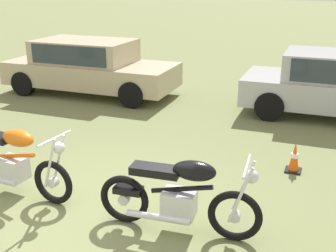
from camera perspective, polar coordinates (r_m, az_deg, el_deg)
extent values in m
plane|color=olive|center=(5.67, -12.21, -12.50)|extent=(120.00, 120.00, 0.00)
torus|color=black|center=(6.01, -15.33, -7.38)|extent=(0.64, 0.13, 0.64)
cylinder|color=silver|center=(6.01, -15.33, -7.38)|extent=(0.15, 0.11, 0.14)
cylinder|color=silver|center=(5.90, -14.60, -4.30)|extent=(0.27, 0.05, 0.74)
cylinder|color=silver|center=(5.77, -15.74, -4.92)|extent=(0.27, 0.05, 0.74)
cube|color=silver|center=(6.45, -20.33, -5.41)|extent=(0.42, 0.33, 0.32)
cylinder|color=orange|center=(6.36, -20.35, -3.83)|extent=(0.82, 0.11, 0.23)
ellipsoid|color=orange|center=(6.15, -19.69, -1.55)|extent=(0.54, 0.29, 0.24)
cylinder|color=silver|center=(5.69, -15.15, -1.63)|extent=(0.07, 0.64, 0.03)
sphere|color=silver|center=(5.69, -14.58, -2.86)|extent=(0.17, 0.17, 0.16)
torus|color=black|center=(5.10, 9.06, -11.97)|extent=(0.65, 0.15, 0.65)
torus|color=black|center=(5.41, -5.95, -9.83)|extent=(0.65, 0.15, 0.65)
cylinder|color=silver|center=(5.10, 9.06, -11.97)|extent=(0.15, 0.11, 0.14)
cylinder|color=silver|center=(5.41, -5.95, -9.83)|extent=(0.15, 0.11, 0.14)
cylinder|color=silver|center=(5.01, 10.09, -8.32)|extent=(0.27, 0.06, 0.73)
cylinder|color=silver|center=(4.85, 9.82, -9.28)|extent=(0.27, 0.06, 0.73)
cube|color=silver|center=(5.18, 1.52, -10.46)|extent=(0.43, 0.33, 0.32)
cylinder|color=black|center=(5.07, 1.87, -8.54)|extent=(0.77, 0.13, 0.22)
ellipsoid|color=black|center=(4.92, 3.60, -6.09)|extent=(0.54, 0.31, 0.24)
cube|color=black|center=(5.07, -1.73, -6.04)|extent=(0.62, 0.29, 0.10)
cube|color=black|center=(5.32, -5.40, -8.62)|extent=(0.37, 0.21, 0.08)
cylinder|color=silver|center=(4.78, 10.66, -5.37)|extent=(0.09, 0.64, 0.03)
sphere|color=silver|center=(4.83, 11.28, -6.74)|extent=(0.17, 0.17, 0.16)
cylinder|color=silver|center=(5.17, -1.38, -12.30)|extent=(0.80, 0.15, 0.08)
cube|color=#BCAD8C|center=(11.51, -10.39, 7.04)|extent=(4.60, 1.83, 0.60)
cube|color=#BCAD8C|center=(11.48, -11.22, 9.91)|extent=(2.54, 1.62, 0.60)
cube|color=#2D3842|center=(11.48, -11.23, 10.01)|extent=(2.17, 1.65, 0.48)
cylinder|color=black|center=(11.57, -1.42, 6.26)|extent=(0.64, 0.23, 0.64)
cylinder|color=black|center=(10.12, -4.94, 4.26)|extent=(0.64, 0.23, 0.64)
cylinder|color=black|center=(13.08, -14.51, 7.19)|extent=(0.64, 0.23, 0.64)
cylinder|color=black|center=(11.82, -19.02, 5.48)|extent=(0.64, 0.23, 0.64)
cylinder|color=black|center=(11.02, 14.79, 4.94)|extent=(0.64, 0.23, 0.64)
cylinder|color=black|center=(9.42, 13.62, 2.62)|extent=(0.64, 0.23, 0.64)
cone|color=#EA590F|center=(7.05, 16.80, -4.04)|extent=(0.18, 0.18, 0.50)
cube|color=black|center=(7.14, 16.62, -5.78)|extent=(0.25, 0.25, 0.03)
cylinder|color=white|center=(7.04, 16.82, -3.85)|extent=(0.12, 0.12, 0.07)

